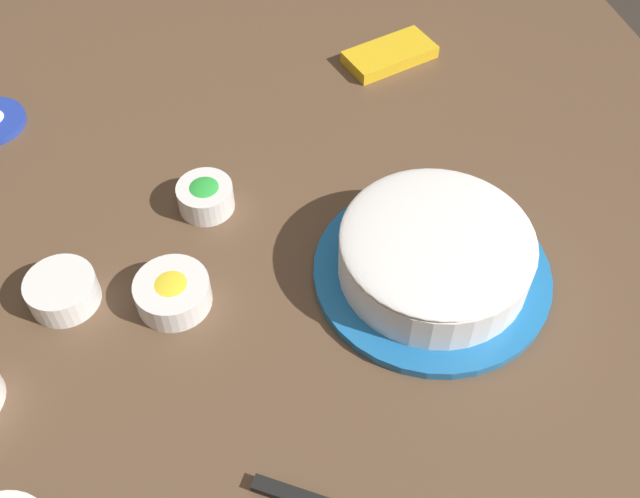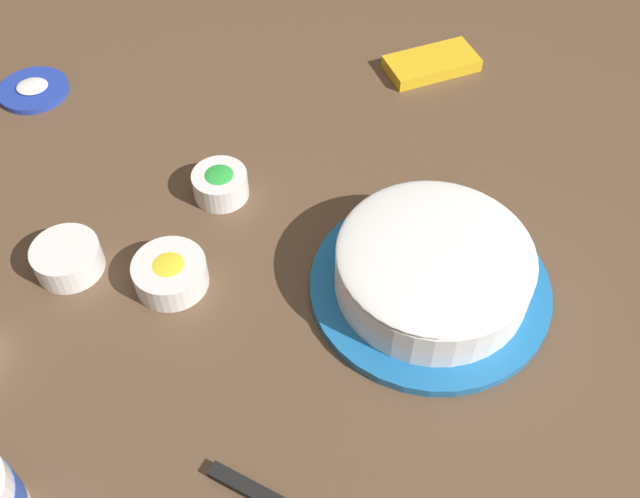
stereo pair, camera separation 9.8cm
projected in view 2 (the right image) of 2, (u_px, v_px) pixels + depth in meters
name	position (u px, v px, depth m)	size (l,w,h in m)	color
ground_plane	(264.00, 252.00, 1.02)	(1.54, 1.54, 0.00)	brown
frosted_cake	(433.00, 271.00, 0.95)	(0.32, 0.32, 0.09)	#1E6BB2
frosting_tub_lid	(33.00, 90.00, 1.23)	(0.12, 0.12, 0.02)	#233DAD
sprinkle_bowl_blue	(67.00, 259.00, 0.99)	(0.09, 0.09, 0.04)	white
sprinkle_bowl_yellow	(170.00, 272.00, 0.97)	(0.10, 0.10, 0.04)	white
sprinkle_bowl_green	(220.00, 183.00, 1.07)	(0.08, 0.08, 0.04)	white
candy_box_lower	(432.00, 63.00, 1.27)	(0.16, 0.08, 0.02)	yellow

